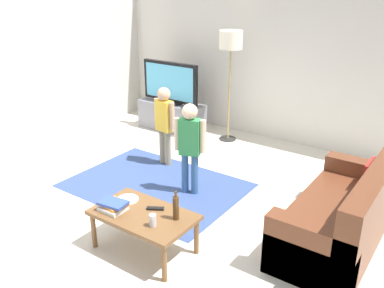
# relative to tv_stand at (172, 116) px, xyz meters

# --- Properties ---
(ground) EXTENTS (7.80, 7.80, 0.00)m
(ground) POSITION_rel_tv_stand_xyz_m (1.64, -2.30, -0.24)
(ground) COLOR beige
(wall_back) EXTENTS (6.00, 0.12, 2.70)m
(wall_back) POSITION_rel_tv_stand_xyz_m (1.64, 0.70, 1.11)
(wall_back) COLOR silver
(wall_back) RESTS_ON ground
(area_rug) EXTENTS (2.20, 1.60, 0.01)m
(area_rug) POSITION_rel_tv_stand_xyz_m (1.15, -1.84, -0.24)
(area_rug) COLOR #33477A
(area_rug) RESTS_ON ground
(tv_stand) EXTENTS (1.20, 0.44, 0.50)m
(tv_stand) POSITION_rel_tv_stand_xyz_m (0.00, 0.00, 0.00)
(tv_stand) COLOR slate
(tv_stand) RESTS_ON ground
(tv) EXTENTS (1.10, 0.28, 0.71)m
(tv) POSITION_rel_tv_stand_xyz_m (0.00, -0.02, 0.60)
(tv) COLOR black
(tv) RESTS_ON tv_stand
(couch) EXTENTS (0.80, 1.80, 0.86)m
(couch) POSITION_rel_tv_stand_xyz_m (3.53, -1.70, 0.05)
(couch) COLOR brown
(couch) RESTS_ON ground
(floor_lamp) EXTENTS (0.36, 0.36, 1.78)m
(floor_lamp) POSITION_rel_tv_stand_xyz_m (1.07, 0.15, 1.30)
(floor_lamp) COLOR #262626
(floor_lamp) RESTS_ON ground
(child_near_tv) EXTENTS (0.38, 0.18, 1.14)m
(child_near_tv) POSITION_rel_tv_stand_xyz_m (0.83, -1.22, 0.44)
(child_near_tv) COLOR gray
(child_near_tv) RESTS_ON ground
(child_center) EXTENTS (0.37, 0.21, 1.16)m
(child_center) POSITION_rel_tv_stand_xyz_m (1.63, -1.74, 0.46)
(child_center) COLOR #33598C
(child_center) RESTS_ON ground
(coffee_table) EXTENTS (1.00, 0.60, 0.42)m
(coffee_table) POSITION_rel_tv_stand_xyz_m (1.96, -2.97, 0.13)
(coffee_table) COLOR brown
(coffee_table) RESTS_ON ground
(book_stack) EXTENTS (0.29, 0.24, 0.10)m
(book_stack) POSITION_rel_tv_stand_xyz_m (1.68, -3.09, 0.22)
(book_stack) COLOR white
(book_stack) RESTS_ON coffee_table
(bottle) EXTENTS (0.06, 0.06, 0.29)m
(bottle) POSITION_rel_tv_stand_xyz_m (2.28, -2.87, 0.30)
(bottle) COLOR #4C3319
(bottle) RESTS_ON coffee_table
(tv_remote) EXTENTS (0.17, 0.13, 0.02)m
(tv_remote) POSITION_rel_tv_stand_xyz_m (2.01, -2.85, 0.19)
(tv_remote) COLOR black
(tv_remote) RESTS_ON coffee_table
(soda_can) EXTENTS (0.07, 0.07, 0.12)m
(soda_can) POSITION_rel_tv_stand_xyz_m (2.18, -3.09, 0.24)
(soda_can) COLOR silver
(soda_can) RESTS_ON coffee_table
(plate) EXTENTS (0.22, 0.22, 0.02)m
(plate) POSITION_rel_tv_stand_xyz_m (1.66, -2.87, 0.18)
(plate) COLOR white
(plate) RESTS_ON coffee_table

